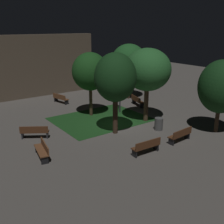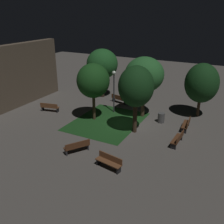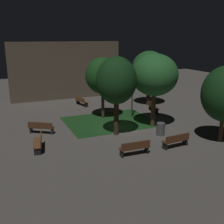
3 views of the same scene
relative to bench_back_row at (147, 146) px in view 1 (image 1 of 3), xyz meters
The scene contains 16 objects.
ground_plane 5.25m from the bench_back_row, 73.99° to the left, with size 60.00×60.00×0.00m, color #56514C.
grass_lawn 6.72m from the bench_back_row, 79.34° to the left, with size 6.98×5.53×0.01m, color #194219.
bench_back_row is the anchor object (origin of this frame).
bench_path_side 2.89m from the bench_back_row, ahead, with size 1.83×0.59×0.88m.
bench_near_trees 9.82m from the bench_back_row, 52.18° to the left, with size 0.92×1.86×0.88m.
bench_lawn_edge 12.66m from the bench_back_row, 86.71° to the left, with size 0.85×1.86×0.88m.
bench_front_left 5.83m from the bench_back_row, 148.31° to the left, with size 0.79×1.86×0.88m.
bench_front_right 7.32m from the bench_back_row, 126.39° to the left, with size 1.77×1.39×0.88m.
tree_left_canopy 4.94m from the bench_back_row, 82.58° to the left, with size 2.75×2.75×5.43m.
tree_right_canopy 8.53m from the bench_back_row, 81.61° to the left, with size 2.84×2.84×5.08m.
tree_back_left 6.69m from the bench_back_row, 47.90° to the left, with size 3.46×3.46×5.50m.
tree_near_wall 6.77m from the bench_back_row, ahead, with size 2.99×2.99×4.95m.
tree_lawn_side 12.95m from the bench_back_row, 55.57° to the left, with size 3.39×3.39×5.36m.
lamp_post_near_wall 8.23m from the bench_back_row, 63.61° to the left, with size 0.36×0.36×4.05m.
trash_bin 3.99m from the bench_back_row, 35.01° to the left, with size 0.59×0.59×0.87m, color #4C4C4C.
building_wall_backdrop 16.81m from the bench_back_row, 88.67° to the left, with size 12.16×0.80×6.16m, color brown.
Camera 1 is at (-11.34, -15.34, 7.05)m, focal length 43.77 mm.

